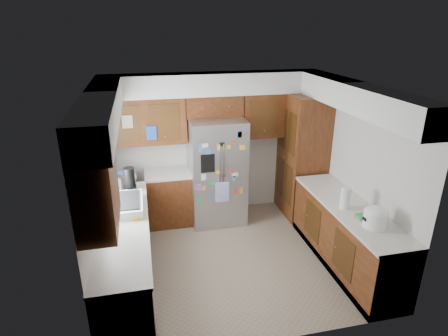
{
  "coord_description": "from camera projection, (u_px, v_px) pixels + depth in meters",
  "views": [
    {
      "loc": [
        -1.16,
        -4.52,
        3.24
      ],
      "look_at": [
        -0.07,
        0.35,
        1.29
      ],
      "focal_mm": 30.0,
      "sensor_mm": 36.0,
      "label": 1
    }
  ],
  "objects": [
    {
      "name": "left_counter_run",
      "position": [
        137.0,
        243.0,
        5.12
      ],
      "size": [
        1.36,
        3.2,
        0.92
      ],
      "color": "#411F0C",
      "rests_on": "ground"
    },
    {
      "name": "fridge_top_items",
      "position": [
        210.0,
        86.0,
        5.99
      ],
      "size": [
        0.69,
        0.34,
        0.31
      ],
      "color": "blue",
      "rests_on": "bridge_cabinet"
    },
    {
      "name": "rice_cooker",
      "position": [
        376.0,
        216.0,
        4.51
      ],
      "size": [
        0.3,
        0.29,
        0.26
      ],
      "color": "white",
      "rests_on": "right_counter_run"
    },
    {
      "name": "bridge_cabinet",
      "position": [
        214.0,
        105.0,
        6.11
      ],
      "size": [
        0.96,
        0.34,
        0.35
      ],
      "primitive_type": "cube",
      "color": "#411F0C",
      "rests_on": "fridge"
    },
    {
      "name": "right_counter_run",
      "position": [
        346.0,
        238.0,
        5.25
      ],
      "size": [
        0.63,
        2.25,
        0.92
      ],
      "color": "#411F0C",
      "rests_on": "ground"
    },
    {
      "name": "pantry",
      "position": [
        302.0,
        156.0,
        6.49
      ],
      "size": [
        0.6,
        0.9,
        2.15
      ],
      "primitive_type": "cube",
      "color": "#411F0C",
      "rests_on": "ground"
    },
    {
      "name": "room_shell",
      "position": [
        221.0,
        132.0,
        5.17
      ],
      "size": [
        3.64,
        3.24,
        2.52
      ],
      "color": "beige",
      "rests_on": "ground"
    },
    {
      "name": "sink_assembly",
      "position": [
        123.0,
        205.0,
        4.95
      ],
      "size": [
        0.52,
        0.72,
        0.37
      ],
      "color": "white",
      "rests_on": "left_counter_run"
    },
    {
      "name": "floor",
      "position": [
        234.0,
        257.0,
        5.52
      ],
      "size": [
        3.6,
        3.6,
        0.0
      ],
      "primitive_type": "plane",
      "color": "gray",
      "rests_on": "ground"
    },
    {
      "name": "paper_towel",
      "position": [
        345.0,
        198.0,
        4.95
      ],
      "size": [
        0.13,
        0.13,
        0.3
      ],
      "primitive_type": "cylinder",
      "color": "white",
      "rests_on": "right_counter_run"
    },
    {
      "name": "left_counter_clutter",
      "position": [
        127.0,
        179.0,
        5.59
      ],
      "size": [
        0.34,
        0.91,
        0.38
      ],
      "color": "black",
      "rests_on": "left_counter_run"
    },
    {
      "name": "fridge",
      "position": [
        217.0,
        171.0,
        6.29
      ],
      "size": [
        0.9,
        0.79,
        1.8
      ],
      "color": "#97979C",
      "rests_on": "ground"
    }
  ]
}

